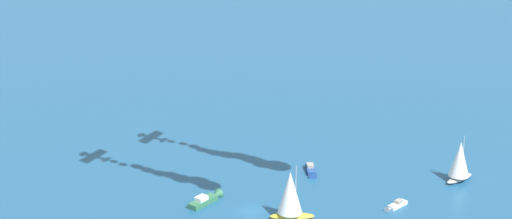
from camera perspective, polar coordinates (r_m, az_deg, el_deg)
The scene contains 6 objects.
ground_plane at distance 164.34m, azimuth -0.29°, elevation -6.50°, with size 2000.00×2000.00×0.00m, color #1E517A.
sailboat_far_stbd at distance 159.36m, azimuth 2.22°, elevation -5.50°, with size 8.17×4.72×10.36m.
sailboat_inshore at distance 179.19m, azimuth 12.92°, elevation -3.24°, with size 7.16×5.84×9.37m.
motorboat_trailing at distance 167.58m, azimuth -3.16°, elevation -5.76°, with size 6.88×7.12×2.28m.
motorboat_ahead at distance 180.25m, azimuth 3.54°, elevation -3.93°, with size 1.75×6.35×1.83m.
motorboat_outer_ring_a at distance 167.26m, azimuth 8.90°, elevation -6.11°, with size 5.06×4.46×1.56m.
Camera 1 is at (-13.31, -147.15, 71.94)m, focal length 62.47 mm.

